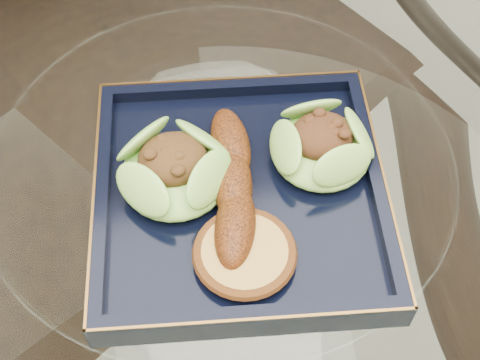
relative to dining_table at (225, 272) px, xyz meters
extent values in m
cylinder|color=white|center=(0.00, 0.00, 0.16)|extent=(1.10, 1.10, 0.01)
torus|color=black|center=(0.00, 0.00, 0.16)|extent=(1.13, 1.13, 0.02)
cylinder|color=black|center=(0.28, 0.28, -0.22)|extent=(0.04, 0.04, 0.75)
cylinder|color=black|center=(-0.28, 0.28, -0.22)|extent=(0.04, 0.04, 0.75)
cube|color=black|center=(-0.06, 0.35, -0.09)|extent=(0.60, 0.60, 0.04)
cylinder|color=black|center=(-0.16, 0.10, -0.35)|extent=(0.03, 0.03, 0.49)
cylinder|color=black|center=(0.19, 0.25, -0.35)|extent=(0.03, 0.03, 0.49)
cylinder|color=black|center=(-0.32, 0.45, -0.35)|extent=(0.03, 0.03, 0.49)
cylinder|color=black|center=(0.04, 0.61, -0.35)|extent=(0.03, 0.03, 0.49)
cube|color=black|center=(0.01, -0.02, 0.17)|extent=(0.30, 0.30, 0.02)
ellipsoid|color=#5BA32F|center=(-0.04, 0.01, 0.20)|extent=(0.13, 0.13, 0.04)
ellipsoid|color=#50912A|center=(0.10, 0.01, 0.20)|extent=(0.12, 0.12, 0.03)
ellipsoid|color=#6A2D0B|center=(0.01, -0.02, 0.20)|extent=(0.06, 0.17, 0.03)
cylinder|color=gold|center=(0.00, -0.09, 0.19)|extent=(0.10, 0.10, 0.01)
camera|label=1|loc=(-0.06, -0.36, 0.70)|focal=50.00mm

